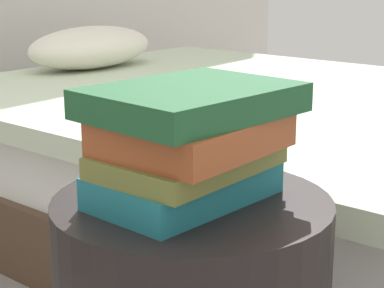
{
  "coord_description": "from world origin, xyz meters",
  "views": [
    {
      "loc": [
        -0.74,
        -0.55,
        0.86
      ],
      "look_at": [
        0.0,
        0.0,
        0.61
      ],
      "focal_mm": 64.02,
      "sensor_mm": 36.0,
      "label": 1
    }
  ],
  "objects_px": {
    "book_olive": "(189,160)",
    "book_rust": "(192,134)",
    "bed": "(258,161)",
    "book_teal": "(184,185)",
    "book_forest": "(194,100)"
  },
  "relations": [
    {
      "from": "book_teal",
      "to": "book_olive",
      "type": "distance_m",
      "value": 0.04
    },
    {
      "from": "bed",
      "to": "book_rust",
      "type": "xyz_separation_m",
      "value": [
        -1.1,
        -0.56,
        0.4
      ]
    },
    {
      "from": "bed",
      "to": "book_olive",
      "type": "xyz_separation_m",
      "value": [
        -1.1,
        -0.55,
        0.36
      ]
    },
    {
      "from": "book_teal",
      "to": "book_forest",
      "type": "xyz_separation_m",
      "value": [
        0.01,
        -0.01,
        0.12
      ]
    },
    {
      "from": "bed",
      "to": "book_forest",
      "type": "relative_size",
      "value": 7.54
    },
    {
      "from": "book_olive",
      "to": "book_rust",
      "type": "relative_size",
      "value": 1.07
    },
    {
      "from": "bed",
      "to": "book_teal",
      "type": "relative_size",
      "value": 8.13
    },
    {
      "from": "bed",
      "to": "book_forest",
      "type": "xyz_separation_m",
      "value": [
        -1.09,
        -0.55,
        0.44
      ]
    },
    {
      "from": "book_teal",
      "to": "book_forest",
      "type": "height_order",
      "value": "book_forest"
    },
    {
      "from": "book_teal",
      "to": "book_olive",
      "type": "bearing_deg",
      "value": -87.47
    },
    {
      "from": "bed",
      "to": "book_rust",
      "type": "bearing_deg",
      "value": -149.92
    },
    {
      "from": "book_teal",
      "to": "book_rust",
      "type": "relative_size",
      "value": 1.09
    },
    {
      "from": "bed",
      "to": "book_rust",
      "type": "height_order",
      "value": "book_rust"
    },
    {
      "from": "book_rust",
      "to": "book_forest",
      "type": "relative_size",
      "value": 0.85
    },
    {
      "from": "book_olive",
      "to": "book_teal",
      "type": "bearing_deg",
      "value": 89.69
    }
  ]
}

